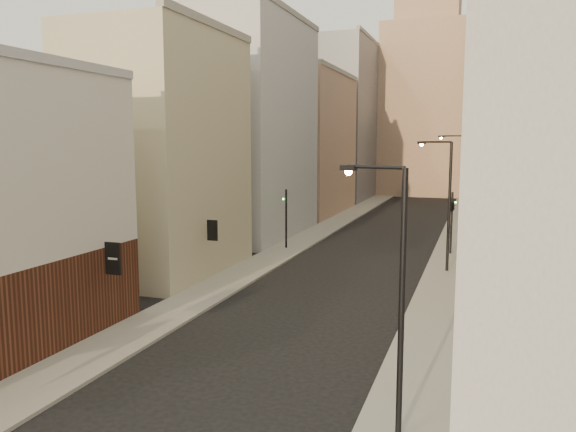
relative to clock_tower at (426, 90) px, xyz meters
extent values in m
cube|color=gray|center=(-5.50, -37.00, -17.56)|extent=(3.00, 140.00, 0.15)
cube|color=gray|center=(7.50, -37.00, -17.56)|extent=(3.00, 140.00, 0.15)
cube|color=black|center=(-6.30, -78.00, -14.03)|extent=(0.80, 0.08, 1.50)
cube|color=black|center=(-6.30, -68.00, -14.23)|extent=(0.70, 0.08, 1.30)
cube|color=tan|center=(-11.00, -66.00, -9.63)|extent=(8.00, 12.00, 16.00)
cube|color=#A0A0A6|center=(-11.00, -50.00, -7.63)|extent=(8.00, 16.00, 20.00)
cube|color=#9A7861|center=(-11.00, -32.00, -9.13)|extent=(8.00, 18.00, 17.00)
cube|color=gray|center=(-11.00, -12.00, -5.63)|extent=(8.00, 20.00, 24.00)
cube|color=tan|center=(13.00, -62.00, -7.63)|extent=(8.00, 16.00, 20.00)
cube|color=gray|center=(13.00, -42.00, -4.63)|extent=(8.00, 20.00, 26.00)
cube|color=gray|center=(19.00, -14.00, 7.37)|extent=(20.00, 22.00, 50.00)
cube|color=#9A7861|center=(0.00, 0.00, -3.63)|extent=(14.00, 14.00, 28.00)
cube|color=#9A7861|center=(0.00, 0.00, 13.37)|extent=(10.00, 10.00, 6.00)
cube|color=silver|center=(11.00, -14.00, -0.63)|extent=(8.00, 8.00, 34.00)
cylinder|color=black|center=(7.37, -83.15, -13.56)|extent=(0.18, 0.18, 8.14)
cylinder|color=black|center=(6.50, -82.90, -9.49)|extent=(1.77, 0.61, 0.11)
cube|color=black|center=(5.63, -82.65, -9.54)|extent=(0.53, 0.33, 0.16)
sphere|color=#FF9C3F|center=(5.63, -82.65, -9.66)|extent=(0.22, 0.22, 0.22)
cylinder|color=black|center=(7.44, -60.10, -13.20)|extent=(0.20, 0.20, 8.86)
cylinder|color=black|center=(6.50, -60.39, -8.77)|extent=(1.92, 0.69, 0.12)
cube|color=black|center=(5.56, -60.67, -8.82)|extent=(0.58, 0.36, 0.18)
sphere|color=#FF9C3F|center=(5.56, -60.67, -8.95)|extent=(0.24, 0.24, 0.24)
cylinder|color=black|center=(7.64, -42.73, -12.91)|extent=(0.21, 0.21, 9.44)
cylinder|color=black|center=(6.60, -42.56, -8.19)|extent=(2.09, 0.47, 0.13)
cube|color=black|center=(5.57, -42.39, -8.24)|extent=(0.61, 0.32, 0.19)
sphere|color=#FF9C3F|center=(5.57, -42.39, -8.38)|extent=(0.25, 0.25, 0.25)
cylinder|color=black|center=(-5.70, -55.73, -15.13)|extent=(0.16, 0.16, 5.00)
imported|color=black|center=(-5.70, -55.73, -13.43)|extent=(0.44, 0.44, 1.04)
sphere|color=#19E533|center=(-5.95, -55.73, -13.43)|extent=(0.16, 0.16, 0.16)
cylinder|color=black|center=(7.35, -53.84, -15.13)|extent=(0.16, 0.16, 5.00)
imported|color=black|center=(7.35, -53.84, -13.43)|extent=(0.75, 0.75, 1.37)
sphere|color=#19E533|center=(7.60, -53.84, -13.43)|extent=(0.16, 0.16, 0.16)
camera|label=1|loc=(9.38, -99.05, -8.78)|focal=35.00mm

